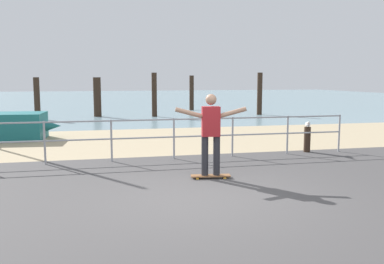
{
  "coord_description": "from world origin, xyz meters",
  "views": [
    {
      "loc": [
        -1.77,
        -6.73,
        2.06
      ],
      "look_at": [
        0.25,
        2.0,
        0.9
      ],
      "focal_mm": 39.46,
      "sensor_mm": 36.0,
      "label": 1
    }
  ],
  "objects_px": {
    "bollard_short": "(307,140)",
    "seagull": "(308,124)",
    "skateboarder": "(211,130)",
    "skateboard": "(211,176)"
  },
  "relations": [
    {
      "from": "bollard_short",
      "to": "seagull",
      "type": "height_order",
      "value": "seagull"
    },
    {
      "from": "skateboarder",
      "to": "skateboard",
      "type": "bearing_deg",
      "value": 90.0
    },
    {
      "from": "skateboard",
      "to": "seagull",
      "type": "relative_size",
      "value": 1.75
    },
    {
      "from": "bollard_short",
      "to": "skateboarder",
      "type": "bearing_deg",
      "value": -145.26
    },
    {
      "from": "skateboarder",
      "to": "seagull",
      "type": "bearing_deg",
      "value": 34.62
    },
    {
      "from": "skateboard",
      "to": "skateboarder",
      "type": "relative_size",
      "value": 0.5
    },
    {
      "from": "skateboard",
      "to": "bollard_short",
      "type": "relative_size",
      "value": 1.15
    },
    {
      "from": "seagull",
      "to": "skateboarder",
      "type": "bearing_deg",
      "value": -145.38
    },
    {
      "from": "skateboard",
      "to": "seagull",
      "type": "height_order",
      "value": "seagull"
    },
    {
      "from": "skateboard",
      "to": "seagull",
      "type": "bearing_deg",
      "value": 34.62
    }
  ]
}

